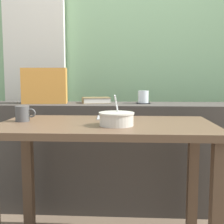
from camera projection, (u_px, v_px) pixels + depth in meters
outdoor_backdrop at (126, 31)px, 2.76m from camera, size 4.80×0.08×2.80m
curtain_left_panel at (34, 47)px, 2.73m from camera, size 0.56×0.06×2.50m
dark_console_ledge at (124, 156)px, 2.23m from camera, size 2.80×0.37×0.78m
breakfast_table at (106, 146)px, 1.60m from camera, size 1.14×0.62×0.73m
coaster_square at (143, 103)px, 2.21m from camera, size 0.10×0.10×0.00m
juice_glass at (143, 97)px, 2.20m from camera, size 0.08×0.08×0.09m
closed_book at (96, 100)px, 2.25m from camera, size 0.23×0.20×0.04m
throw_pillow at (45, 86)px, 2.21m from camera, size 0.34×0.18×0.26m
soup_bowl at (116, 119)px, 1.50m from camera, size 0.18×0.18×0.16m
fork_utensil at (99, 118)px, 1.78m from camera, size 0.03×0.17×0.01m
ceramic_mug at (23, 114)px, 1.65m from camera, size 0.11×0.08×0.08m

